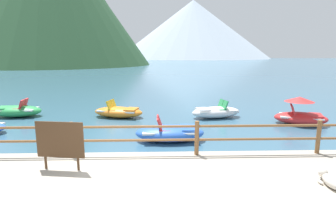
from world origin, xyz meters
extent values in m
plane|color=#38607A|center=(0.00, 40.00, 0.00)|extent=(200.00, 200.00, 0.00)
cylinder|color=brown|center=(-1.70, 1.55, 0.88)|extent=(0.12, 0.12, 0.95)
cylinder|color=brown|center=(1.70, 1.55, 0.88)|extent=(0.12, 0.12, 0.95)
cylinder|color=brown|center=(5.10, 1.55, 0.88)|extent=(0.12, 0.12, 0.95)
cylinder|color=brown|center=(0.00, 1.55, 1.21)|extent=(23.80, 0.07, 0.07)
cylinder|color=brown|center=(0.00, 1.55, 0.83)|extent=(23.80, 0.07, 0.07)
cube|color=beige|center=(-1.69, 0.61, 1.15)|extent=(1.09, 0.20, 0.80)
cube|color=#4C331E|center=(-1.69, 0.59, 1.15)|extent=(1.17, 0.21, 0.88)
cylinder|color=#4C331E|center=(-2.10, 0.67, 0.57)|extent=(0.06, 0.06, 0.35)
cylinder|color=#4C331E|center=(-1.28, 0.54, 0.57)|extent=(0.06, 0.06, 0.35)
ellipsoid|color=beige|center=(4.29, -0.54, 0.52)|extent=(0.28, 0.65, 0.24)
sphere|color=beige|center=(4.31, -0.16, 0.56)|extent=(0.20, 0.20, 0.20)
ellipsoid|color=beige|center=(4.31, -0.05, 0.54)|extent=(0.08, 0.12, 0.08)
ellipsoid|color=beige|center=(4.46, -0.39, 0.44)|extent=(0.08, 0.20, 0.07)
ellipsoid|color=beige|center=(4.14, -0.38, 0.44)|extent=(0.08, 0.20, 0.07)
ellipsoid|color=red|center=(7.03, 6.50, 0.26)|extent=(2.57, 1.99, 0.53)
cube|color=silver|center=(7.03, 6.50, 0.36)|extent=(2.02, 1.60, 0.06)
cube|color=red|center=(6.78, 6.30, 0.43)|extent=(0.51, 0.51, 0.08)
cube|color=red|center=(6.61, 6.36, 0.65)|extent=(0.32, 0.45, 0.43)
cube|color=red|center=(6.96, 6.80, 0.43)|extent=(0.51, 0.51, 0.08)
cube|color=red|center=(6.79, 6.86, 0.65)|extent=(0.32, 0.45, 0.43)
cube|color=red|center=(7.62, 6.30, 0.42)|extent=(0.77, 1.04, 0.12)
cone|color=red|center=(6.92, 6.53, 1.13)|extent=(1.61, 1.61, 0.22)
ellipsoid|color=green|center=(-6.43, 8.48, 0.28)|extent=(2.43, 1.34, 0.56)
cube|color=silver|center=(-6.43, 8.48, 0.38)|extent=(1.90, 1.10, 0.06)
cube|color=red|center=(-6.26, 8.73, 0.45)|extent=(0.42, 0.42, 0.08)
cube|color=red|center=(-6.08, 8.74, 0.67)|extent=(0.22, 0.41, 0.43)
cube|color=red|center=(-6.24, 8.23, 0.45)|extent=(0.42, 0.42, 0.08)
cube|color=red|center=(-6.06, 8.24, 0.67)|extent=(0.22, 0.41, 0.43)
cube|color=green|center=(-7.08, 8.45, 0.44)|extent=(0.56, 0.89, 0.12)
ellipsoid|color=white|center=(3.48, 7.93, 0.27)|extent=(2.66, 1.65, 0.54)
cube|color=silver|center=(3.48, 7.93, 0.37)|extent=(2.08, 1.33, 0.06)
cube|color=#339956|center=(3.61, 8.19, 0.44)|extent=(0.48, 0.48, 0.08)
cube|color=#339956|center=(3.79, 8.23, 0.66)|extent=(0.29, 0.44, 0.43)
cube|color=#339956|center=(3.71, 7.76, 0.44)|extent=(0.48, 0.48, 0.08)
cube|color=#339956|center=(3.89, 7.80, 0.66)|extent=(0.29, 0.44, 0.43)
cube|color=white|center=(2.82, 7.78, 0.43)|extent=(0.71, 0.89, 0.12)
ellipsoid|color=blue|center=(1.06, 4.18, 0.29)|extent=(2.50, 1.35, 0.57)
cube|color=silver|center=(1.06, 4.18, 0.39)|extent=(1.95, 1.11, 0.06)
cube|color=red|center=(0.87, 3.91, 0.46)|extent=(0.40, 0.40, 0.08)
cube|color=red|center=(0.69, 3.91, 0.68)|extent=(0.21, 0.40, 0.43)
cube|color=red|center=(0.87, 4.45, 0.46)|extent=(0.40, 0.40, 0.08)
cube|color=red|center=(0.69, 4.45, 0.68)|extent=(0.21, 0.40, 0.43)
cube|color=blue|center=(1.75, 4.18, 0.45)|extent=(0.55, 0.94, 0.12)
ellipsoid|color=orange|center=(-1.34, 8.19, 0.26)|extent=(2.68, 1.75, 0.51)
cube|color=silver|center=(-1.34, 8.19, 0.35)|extent=(2.10, 1.41, 0.06)
cube|color=yellow|center=(-1.57, 8.01, 0.42)|extent=(0.49, 0.49, 0.08)
cube|color=yellow|center=(-1.75, 8.06, 0.64)|extent=(0.30, 0.44, 0.43)
cube|color=yellow|center=(-1.46, 8.46, 0.42)|extent=(0.49, 0.49, 0.08)
cube|color=yellow|center=(-1.63, 8.50, 0.64)|extent=(0.30, 0.44, 0.43)
cube|color=orange|center=(-0.68, 8.01, 0.41)|extent=(0.73, 0.92, 0.12)
cone|color=#284C2D|center=(-15.72, 74.98, 10.26)|extent=(26.05, 26.05, 20.52)
cone|color=#9EADBC|center=(17.47, 140.12, 13.57)|extent=(72.94, 72.94, 27.14)
camera|label=1|loc=(0.65, -6.20, 3.20)|focal=31.54mm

